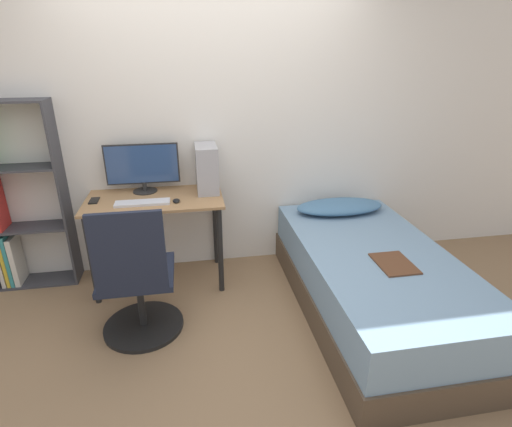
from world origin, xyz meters
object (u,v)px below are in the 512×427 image
Objects in this scene: keyboard at (142,203)px; office_chair at (138,288)px; pc_tower at (207,168)px; bookshelf at (8,204)px; bed at (373,282)px; monitor at (142,166)px.

office_chair is at bearing -92.65° from keyboard.
bookshelf is at bearing 177.88° from pc_tower.
office_chair is 2.40× the size of keyboard.
bookshelf reaches higher than pc_tower.
pc_tower is (1.60, -0.06, 0.23)m from bookshelf.
pc_tower is at bearing 23.82° from keyboard.
office_chair is 1.73m from bed.
bookshelf is 1.41m from office_chair.
bookshelf is 1.11m from monitor.
bookshelf is 1.12m from keyboard.
pc_tower is at bearing 144.48° from bed.
monitor reaches higher than bed.
bookshelf is at bearing 162.10° from bed.
keyboard is at bearing 87.35° from office_chair.
pc_tower reaches higher than keyboard.
monitor is at bearing 172.65° from pc_tower.
keyboard is (-1.69, 0.61, 0.53)m from bed.
bookshelf reaches higher than bed.
monitor is (0.02, 0.88, 0.61)m from office_chair.
office_chair reaches higher than bed.
bed is 1.61m from pc_tower.
bookshelf is 2.59× the size of monitor.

